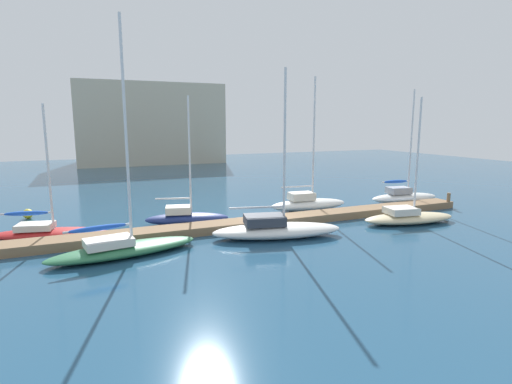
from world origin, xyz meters
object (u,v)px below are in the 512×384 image
sailboat_6 (404,196)px  harbor_building_distant (149,124)px  sailboat_0 (46,231)px  sailboat_3 (276,229)px  sailboat_2 (186,217)px  sailboat_1 (122,246)px  mooring_buoy_yellow (28,214)px  sailboat_4 (308,203)px  sailboat_5 (408,216)px

sailboat_6 → harbor_building_distant: size_ratio=0.41×
sailboat_0 → sailboat_3: size_ratio=0.80×
sailboat_3 → sailboat_2: bearing=141.6°
sailboat_1 → sailboat_6: bearing=2.9°
sailboat_6 → mooring_buoy_yellow: bearing=175.1°
sailboat_1 → sailboat_6: 24.59m
mooring_buoy_yellow → sailboat_1: bearing=-63.9°
sailboat_1 → harbor_building_distant: (9.20, 51.15, 6.17)m
sailboat_1 → sailboat_3: sailboat_1 is taller
sailboat_1 → sailboat_2: (4.65, 5.24, 0.01)m
sailboat_3 → sailboat_4: 8.33m
mooring_buoy_yellow → sailboat_5: bearing=-26.0°
sailboat_6 → harbor_building_distant: (-14.81, 45.85, 6.10)m
sailboat_4 → harbor_building_distant: size_ratio=0.44×
sailboat_2 → mooring_buoy_yellow: sailboat_2 is taller
sailboat_6 → mooring_buoy_yellow: (-29.63, 6.18, -0.25)m
sailboat_5 → mooring_buoy_yellow: 27.37m
sailboat_3 → sailboat_5: sailboat_3 is taller
sailboat_3 → sailboat_6: (15.10, 5.40, 0.03)m
sailboat_5 → harbor_building_distant: harbor_building_distant is taller
sailboat_3 → sailboat_1: bearing=-167.7°
sailboat_1 → sailboat_6: (24.01, 5.31, 0.07)m
sailboat_0 → sailboat_6: sailboat_6 is taller
sailboat_3 → mooring_buoy_yellow: (-14.54, 11.59, -0.22)m
sailboat_1 → mooring_buoy_yellow: 12.79m
sailboat_0 → harbor_building_distant: (13.17, 45.89, 6.26)m
sailboat_0 → sailboat_4: size_ratio=0.77×
harbor_building_distant → sailboat_3: bearing=-90.3°
mooring_buoy_yellow → harbor_building_distant: (14.82, 39.67, 6.35)m
sailboat_6 → sailboat_4: bearing=-176.8°
sailboat_2 → sailboat_5: size_ratio=1.01×
sailboat_2 → mooring_buoy_yellow: 12.02m
sailboat_4 → sailboat_2: bearing=-171.9°
sailboat_4 → mooring_buoy_yellow: (-20.31, 5.57, -0.26)m
sailboat_5 → mooring_buoy_yellow: size_ratio=12.23×
sailboat_1 → sailboat_6: sailboat_1 is taller
sailboat_2 → harbor_building_distant: harbor_building_distant is taller
sailboat_0 → mooring_buoy_yellow: (-1.65, 6.23, -0.10)m
harbor_building_distant → sailboat_5: bearing=-79.3°
sailboat_3 → sailboat_6: sailboat_3 is taller
sailboat_5 → sailboat_6: 7.71m
sailboat_3 → harbor_building_distant: (0.28, 51.25, 6.14)m
sailboat_2 → sailboat_1: bearing=-117.7°
sailboat_3 → harbor_building_distant: size_ratio=0.42×
sailboat_0 → sailboat_6: size_ratio=0.83×
sailboat_2 → sailboat_4: size_ratio=0.83×
sailboat_0 → mooring_buoy_yellow: 6.44m
sailboat_4 → sailboat_5: sailboat_4 is taller
sailboat_0 → mooring_buoy_yellow: size_ratio=11.37×
sailboat_0 → sailboat_5: size_ratio=0.93×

